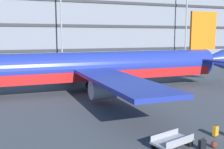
{
  "coord_description": "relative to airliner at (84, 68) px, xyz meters",
  "views": [
    {
      "loc": [
        -11.98,
        -29.12,
        6.8
      ],
      "look_at": [
        -2.36,
        -4.29,
        3.0
      ],
      "focal_mm": 43.89,
      "sensor_mm": 36.0,
      "label": 1
    }
  ],
  "objects": [
    {
      "name": "light_mast_center_left",
      "position": [
        38.09,
        32.02,
        10.71
      ],
      "size": [
        1.8,
        0.5,
        23.68
      ],
      "color": "gray",
      "rests_on": "ground_plane"
    },
    {
      "name": "suitcase_red",
      "position": [
        1.89,
        -19.57,
        -2.5
      ],
      "size": [
        0.45,
        0.3,
        0.8
      ],
      "color": "black",
      "rests_on": "ground_plane"
    },
    {
      "name": "light_mast_left",
      "position": [
        3.52,
        32.02,
        11.09
      ],
      "size": [
        1.8,
        0.5,
        24.42
      ],
      "color": "gray",
      "rests_on": "ground_plane"
    },
    {
      "name": "backpack_black",
      "position": [
        2.79,
        -19.55,
        -2.65
      ],
      "size": [
        0.43,
        0.4,
        0.46
      ],
      "color": "#592619",
      "rests_on": "ground_plane"
    },
    {
      "name": "terminal_structure",
      "position": [
        3.23,
        44.02,
        6.43
      ],
      "size": [
        141.91,
        14.55,
        18.55
      ],
      "color": "slate",
      "rests_on": "ground_plane"
    },
    {
      "name": "airliner",
      "position": [
        0.0,
        0.0,
        0.0
      ],
      "size": [
        43.16,
        34.95,
        10.16
      ],
      "color": "navy",
      "rests_on": "ground_plane"
    },
    {
      "name": "baggage_cart",
      "position": [
        0.42,
        -18.61,
        -2.42
      ],
      "size": [
        3.36,
        1.93,
        0.82
      ],
      "color": "gray",
      "rests_on": "ground_plane"
    },
    {
      "name": "suitcase_large",
      "position": [
        4.26,
        -18.03,
        -2.47
      ],
      "size": [
        0.5,
        0.37,
        0.8
      ],
      "color": "orange",
      "rests_on": "ground_plane"
    },
    {
      "name": "ground_plane",
      "position": [
        3.23,
        -3.01,
        -2.85
      ],
      "size": [
        600.0,
        600.0,
        0.0
      ],
      "primitive_type": "plane",
      "color": "#424449"
    }
  ]
}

